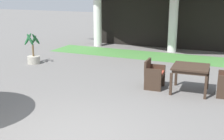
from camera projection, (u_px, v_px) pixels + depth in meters
name	position (u px, v px, depth m)	size (l,w,h in m)	color
lawn_strip	(165.00, 57.00, 12.74)	(10.61, 1.77, 0.01)	#47843D
patio_table_mid_left	(191.00, 69.00, 8.28)	(1.02, 1.02, 0.75)	#38281E
patio_chair_mid_left_west	(154.00, 75.00, 8.69)	(0.53, 0.65, 0.83)	#38281E
potted_palm_left_edge	(33.00, 55.00, 11.56)	(0.50, 0.48, 1.23)	#B2AD9E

